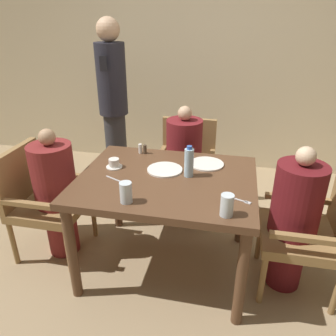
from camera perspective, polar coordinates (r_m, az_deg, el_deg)
ground_plane at (r=2.69m, az=-0.22°, el=-16.35°), size 16.00×16.00×0.00m
wall_back at (r=4.03m, az=6.24°, el=19.69°), size 8.00×0.06×2.80m
dining_table at (r=2.30m, az=-0.25°, el=-3.86°), size 1.22×0.97×0.77m
chair_left_side at (r=2.76m, az=-21.21°, el=-4.68°), size 0.53×0.52×0.88m
diner_in_left_chair at (r=2.66m, az=-18.88°, el=-4.08°), size 0.32×0.32×1.06m
chair_far_side at (r=3.16m, az=3.16°, el=1.00°), size 0.52×0.53×0.88m
diner_in_far_chair at (r=3.01m, az=2.76°, el=1.03°), size 0.32×0.32×1.08m
chair_right_side at (r=2.43m, az=24.05°, el=-9.63°), size 0.53×0.52×0.88m
diner_in_right_chair at (r=2.37m, az=21.02°, el=-8.29°), size 0.32×0.32×1.07m
standing_host at (r=3.53m, az=-9.53°, el=11.24°), size 0.30×0.34×1.77m
plate_main_left at (r=2.35m, az=-0.57°, el=-0.28°), size 0.25×0.25×0.01m
plate_main_right at (r=2.46m, az=6.74°, el=0.72°), size 0.25×0.25×0.01m
teacup_with_saucer at (r=2.42m, az=-9.37°, el=0.75°), size 0.12×0.12×0.07m
water_bottle at (r=2.24m, az=3.68°, el=1.01°), size 0.06×0.06×0.22m
glass_tall_near at (r=1.85m, az=10.22°, el=-6.40°), size 0.07×0.07×0.13m
glass_tall_mid at (r=1.96m, az=-7.34°, el=-4.25°), size 0.07×0.07×0.13m
salt_shaker at (r=2.64m, az=-4.86°, el=3.38°), size 0.03×0.03×0.08m
pepper_shaker at (r=2.63m, az=-4.04°, el=3.28°), size 0.03×0.03×0.07m
fork_beside_plate at (r=2.04m, az=12.36°, el=-5.48°), size 0.18×0.08×0.00m
knife_beside_plate at (r=2.24m, az=-8.80°, el=-2.15°), size 0.18×0.10×0.00m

